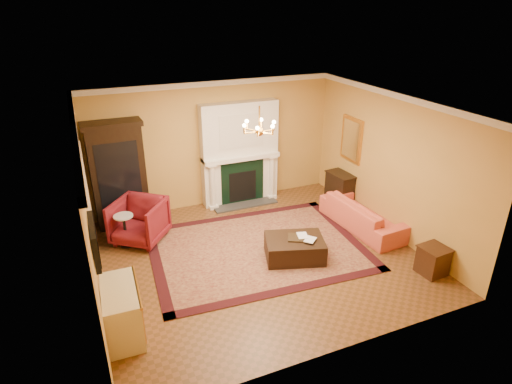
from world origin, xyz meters
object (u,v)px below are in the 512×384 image
pedestal_table (125,228)px  end_table (433,261)px  wingback_armchair (139,219)px  console_table (340,189)px  china_cabinet (118,177)px  coral_sofa (363,210)px  commode (122,311)px  leather_ottoman (294,248)px

pedestal_table → end_table: (5.08, -3.21, -0.15)m
wingback_armchair → console_table: wingback_armchair is taller
china_cabinet → coral_sofa: size_ratio=1.05×
coral_sofa → pedestal_table: bearing=72.0°
wingback_armchair → end_table: bearing=3.1°
pedestal_table → commode: size_ratio=0.65×
commode → end_table: (5.45, -0.60, -0.14)m
console_table → commode: bearing=-160.4°
leather_ottoman → console_table: bearing=56.9°
commode → leather_ottoman: size_ratio=0.96×
pedestal_table → coral_sofa: (4.95, -1.24, 0.02)m
pedestal_table → wingback_armchair: bearing=18.1°
commode → end_table: commode is taller
pedestal_table → leather_ottoman: 3.46m
pedestal_table → leather_ottoman: bearing=-30.8°
end_table → console_table: bearing=88.9°
commode → china_cabinet: bearing=84.8°
console_table → china_cabinet: bearing=162.4°
commode → console_table: 6.09m
china_cabinet → end_table: (4.99, -4.27, -0.87)m
commode → leather_ottoman: (3.34, 0.84, -0.18)m
china_cabinet → leather_ottoman: 4.14m
coral_sofa → console_table: 1.25m
china_cabinet → wingback_armchair: bearing=-79.4°
wingback_armchair → coral_sofa: bearing=21.7°
coral_sofa → leather_ottoman: coral_sofa is taller
commode → end_table: bearing=-4.3°
pedestal_table → china_cabinet: bearing=85.3°
pedestal_table → console_table: console_table is taller
coral_sofa → end_table: bearing=180.0°
coral_sofa → leather_ottoman: size_ratio=1.93×
china_cabinet → leather_ottoman: china_cabinet is taller
commode → console_table: (5.51, 2.60, -0.01)m
wingback_armchair → commode: wingback_armchair is taller
china_cabinet → console_table: bearing=-14.0°
pedestal_table → commode: bearing=-98.1°
china_cabinet → console_table: size_ratio=2.91×
coral_sofa → console_table: (0.19, 1.23, -0.03)m
pedestal_table → console_table: (5.14, -0.01, -0.02)m
wingback_armchair → coral_sofa: (4.64, -1.34, -0.08)m
end_table → leather_ottoman: bearing=145.7°
commode → coral_sofa: 5.49m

